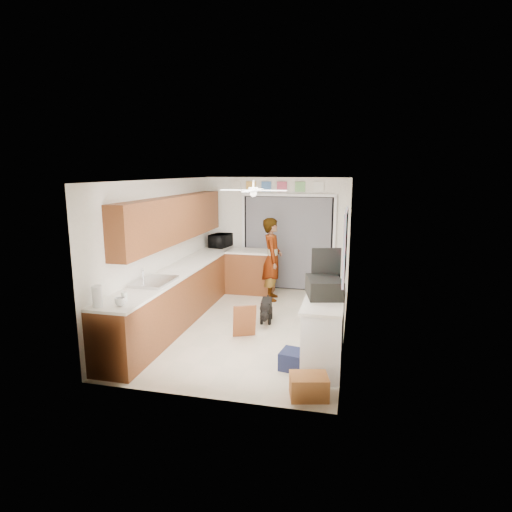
{
  "coord_description": "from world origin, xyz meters",
  "views": [
    {
      "loc": [
        1.7,
        -6.88,
        2.65
      ],
      "look_at": [
        0.0,
        0.4,
        1.15
      ],
      "focal_mm": 30.0,
      "sensor_mm": 36.0,
      "label": 1
    }
  ],
  "objects_px": {
    "navy_crate": "(296,360)",
    "dog": "(266,309)",
    "cup": "(120,302)",
    "cardboard_box": "(309,386)",
    "man": "(272,259)",
    "suitcase": "(324,287)",
    "paper_towel_roll": "(97,296)",
    "microwave": "(221,241)"
  },
  "relations": [
    {
      "from": "cup",
      "to": "dog",
      "type": "relative_size",
      "value": 0.25
    },
    {
      "from": "suitcase",
      "to": "man",
      "type": "bearing_deg",
      "value": 101.68
    },
    {
      "from": "cup",
      "to": "man",
      "type": "relative_size",
      "value": 0.08
    },
    {
      "from": "man",
      "to": "paper_towel_roll",
      "type": "bearing_deg",
      "value": 148.05
    },
    {
      "from": "suitcase",
      "to": "man",
      "type": "distance_m",
      "value": 2.98
    },
    {
      "from": "paper_towel_roll",
      "to": "dog",
      "type": "relative_size",
      "value": 0.48
    },
    {
      "from": "cup",
      "to": "man",
      "type": "bearing_deg",
      "value": 71.29
    },
    {
      "from": "microwave",
      "to": "man",
      "type": "height_order",
      "value": "man"
    },
    {
      "from": "cup",
      "to": "paper_towel_roll",
      "type": "relative_size",
      "value": 0.51
    },
    {
      "from": "cup",
      "to": "paper_towel_roll",
      "type": "xyz_separation_m",
      "value": [
        -0.26,
        -0.1,
        0.08
      ]
    },
    {
      "from": "suitcase",
      "to": "dog",
      "type": "distance_m",
      "value": 1.93
    },
    {
      "from": "microwave",
      "to": "man",
      "type": "relative_size",
      "value": 0.31
    },
    {
      "from": "paper_towel_roll",
      "to": "cardboard_box",
      "type": "relative_size",
      "value": 0.63
    },
    {
      "from": "microwave",
      "to": "dog",
      "type": "distance_m",
      "value": 2.66
    },
    {
      "from": "suitcase",
      "to": "microwave",
      "type": "bearing_deg",
      "value": 114.16
    },
    {
      "from": "cardboard_box",
      "to": "navy_crate",
      "type": "distance_m",
      "value": 0.75
    },
    {
      "from": "paper_towel_roll",
      "to": "cardboard_box",
      "type": "height_order",
      "value": "paper_towel_roll"
    },
    {
      "from": "paper_towel_roll",
      "to": "man",
      "type": "xyz_separation_m",
      "value": [
        1.53,
        3.82,
        -0.22
      ]
    },
    {
      "from": "man",
      "to": "dog",
      "type": "xyz_separation_m",
      "value": [
        0.16,
        -1.35,
        -0.63
      ]
    },
    {
      "from": "navy_crate",
      "to": "dog",
      "type": "bearing_deg",
      "value": 114.09
    },
    {
      "from": "navy_crate",
      "to": "man",
      "type": "xyz_separation_m",
      "value": [
        -0.93,
        3.07,
        0.73
      ]
    },
    {
      "from": "suitcase",
      "to": "navy_crate",
      "type": "height_order",
      "value": "suitcase"
    },
    {
      "from": "paper_towel_roll",
      "to": "man",
      "type": "distance_m",
      "value": 4.12
    },
    {
      "from": "navy_crate",
      "to": "dog",
      "type": "height_order",
      "value": "dog"
    },
    {
      "from": "cardboard_box",
      "to": "navy_crate",
      "type": "xyz_separation_m",
      "value": [
        -0.25,
        0.7,
        -0.01
      ]
    },
    {
      "from": "microwave",
      "to": "suitcase",
      "type": "xyz_separation_m",
      "value": [
        2.58,
        -3.37,
        -0.02
      ]
    },
    {
      "from": "paper_towel_roll",
      "to": "man",
      "type": "relative_size",
      "value": 0.16
    },
    {
      "from": "microwave",
      "to": "cup",
      "type": "distance_m",
      "value": 4.41
    },
    {
      "from": "microwave",
      "to": "dog",
      "type": "xyz_separation_m",
      "value": [
        1.49,
        -2.02,
        -0.86
      ]
    },
    {
      "from": "navy_crate",
      "to": "man",
      "type": "bearing_deg",
      "value": 106.87
    },
    {
      "from": "navy_crate",
      "to": "dog",
      "type": "distance_m",
      "value": 1.89
    },
    {
      "from": "paper_towel_roll",
      "to": "suitcase",
      "type": "height_order",
      "value": "paper_towel_roll"
    },
    {
      "from": "paper_towel_roll",
      "to": "navy_crate",
      "type": "relative_size",
      "value": 0.69
    },
    {
      "from": "suitcase",
      "to": "cardboard_box",
      "type": "height_order",
      "value": "suitcase"
    },
    {
      "from": "man",
      "to": "suitcase",
      "type": "bearing_deg",
      "value": -165.3
    },
    {
      "from": "paper_towel_roll",
      "to": "cup",
      "type": "bearing_deg",
      "value": 20.02
    },
    {
      "from": "microwave",
      "to": "dog",
      "type": "bearing_deg",
      "value": -134.02
    },
    {
      "from": "cup",
      "to": "man",
      "type": "xyz_separation_m",
      "value": [
        1.26,
        3.73,
        -0.14
      ]
    },
    {
      "from": "cup",
      "to": "cardboard_box",
      "type": "xyz_separation_m",
      "value": [
        2.44,
        -0.05,
        -0.86
      ]
    },
    {
      "from": "cup",
      "to": "suitcase",
      "type": "xyz_separation_m",
      "value": [
        2.51,
        1.03,
        0.07
      ]
    },
    {
      "from": "navy_crate",
      "to": "microwave",
      "type": "bearing_deg",
      "value": 121.05
    },
    {
      "from": "cup",
      "to": "navy_crate",
      "type": "relative_size",
      "value": 0.35
    }
  ]
}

